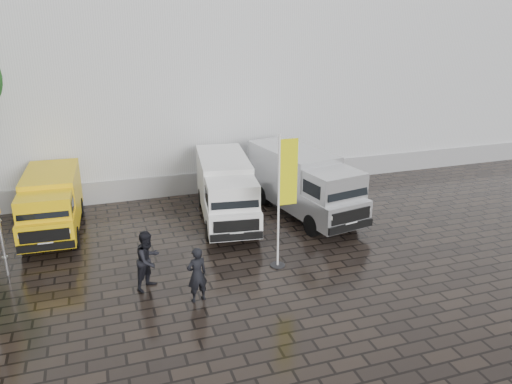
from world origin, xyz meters
TOP-DOWN VIEW (x-y plane):
  - ground at (0.00, 0.00)m, footprint 120.00×120.00m
  - exhibition_hall at (2.00, 16.00)m, footprint 44.00×16.00m
  - hall_plinth at (2.00, 7.95)m, footprint 44.00×0.15m
  - van_yellow at (-7.16, 5.14)m, footprint 2.15×5.05m
  - van_white at (-0.49, 4.28)m, footprint 2.72×6.03m
  - van_silver at (2.79, 3.86)m, footprint 3.14×6.45m
  - flagpole at (0.30, -0.12)m, footprint 0.88×0.50m
  - wheelie_bin at (6.00, 7.37)m, footprint 0.67×0.67m
  - person_front at (-2.90, -1.40)m, footprint 0.71×0.55m
  - person_tent at (-4.16, -0.19)m, footprint 1.16×1.15m

SIDE VIEW (x-z plane):
  - ground at x=0.00m, z-range 0.00..0.00m
  - wheelie_bin at x=6.00m, z-range 0.00..0.98m
  - hall_plinth at x=2.00m, z-range 0.00..1.00m
  - person_front at x=-2.90m, z-range 0.00..1.73m
  - person_tent at x=-4.16m, z-range 0.00..1.89m
  - van_yellow at x=-7.16m, z-range 0.00..2.29m
  - van_white at x=-0.49m, z-range 0.00..2.52m
  - van_silver at x=2.79m, z-range 0.00..2.68m
  - flagpole at x=0.30m, z-range 0.24..4.81m
  - exhibition_hall at x=2.00m, z-range 0.00..12.00m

